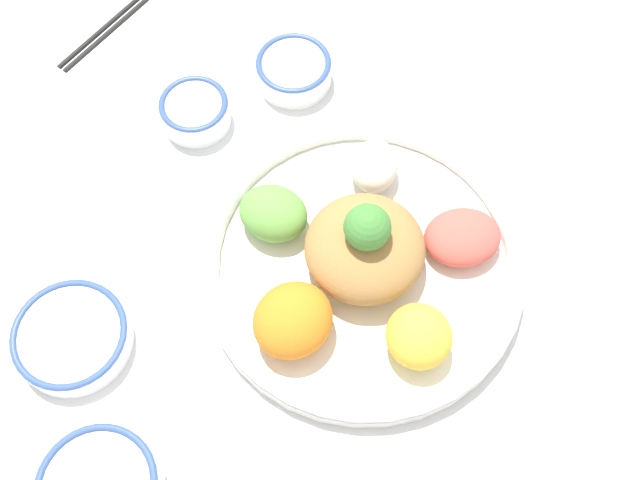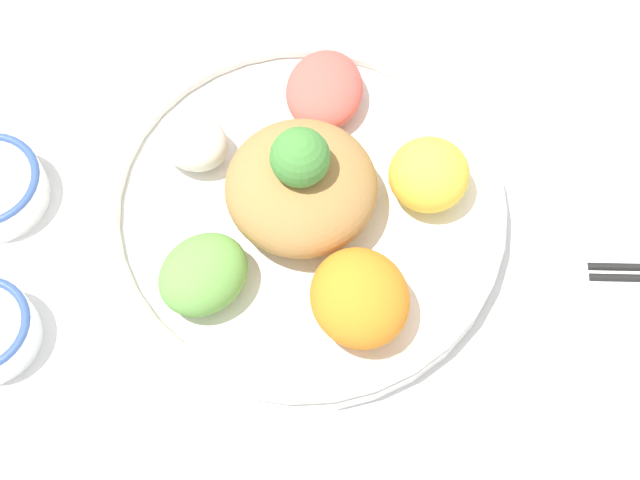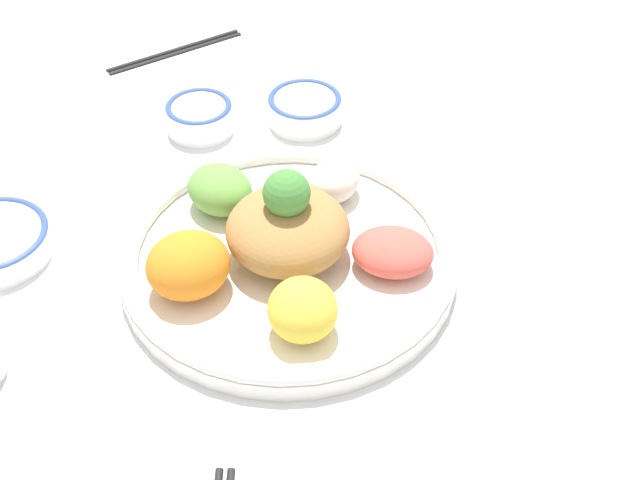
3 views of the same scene
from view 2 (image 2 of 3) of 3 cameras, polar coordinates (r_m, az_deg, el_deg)
name	(u,v)px [view 2 (image 2 of 3)]	position (r m, az deg, el deg)	size (l,w,h in m)	color
ground_plane	(295,243)	(0.76, -1.63, -0.21)	(2.40, 2.40, 0.00)	white
salad_platter	(305,204)	(0.75, -0.99, 2.30)	(0.35, 0.35, 0.13)	white
serving_spoon_main	(563,96)	(0.87, 15.31, 8.89)	(0.12, 0.08, 0.01)	white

